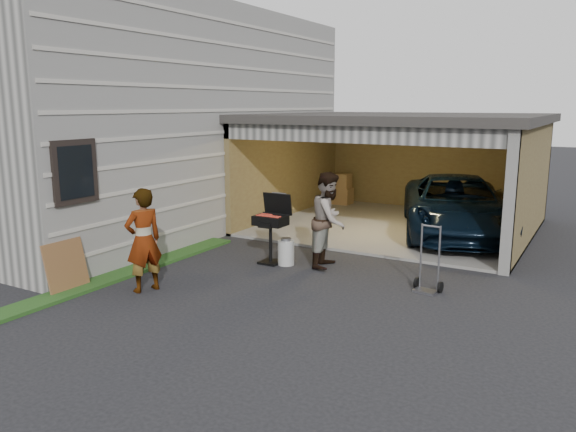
% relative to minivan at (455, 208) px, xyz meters
% --- Properties ---
extents(ground, '(80.00, 80.00, 0.00)m').
position_rel_minivan_xyz_m(ground, '(-2.31, -6.20, -0.70)').
color(ground, black).
rests_on(ground, ground).
extents(house, '(7.00, 11.00, 5.50)m').
position_rel_minivan_xyz_m(house, '(-8.31, -2.20, 2.05)').
color(house, '#474744').
rests_on(house, ground).
extents(groundcover_strip, '(0.50, 8.00, 0.06)m').
position_rel_minivan_xyz_m(groundcover_strip, '(-4.56, -7.20, -0.67)').
color(groundcover_strip, '#193814').
rests_on(groundcover_strip, ground).
extents(garage, '(6.80, 6.30, 2.90)m').
position_rel_minivan_xyz_m(garage, '(-1.55, 0.59, 1.17)').
color(garage, '#605E59').
rests_on(garage, ground).
extents(minivan, '(3.85, 5.51, 1.40)m').
position_rel_minivan_xyz_m(minivan, '(0.00, 0.00, 0.00)').
color(minivan, black).
rests_on(minivan, ground).
extents(woman, '(0.62, 0.75, 1.77)m').
position_rel_minivan_xyz_m(woman, '(-3.57, -6.70, 0.19)').
color(woman, silver).
rests_on(woman, ground).
extents(man, '(0.83, 1.00, 1.87)m').
position_rel_minivan_xyz_m(man, '(-1.51, -3.80, 0.23)').
color(man, '#472C1B').
rests_on(man, ground).
extents(bbq_grill, '(0.62, 0.55, 1.39)m').
position_rel_minivan_xyz_m(bbq_grill, '(-2.61, -4.17, 0.13)').
color(bbq_grill, black).
rests_on(bbq_grill, ground).
extents(propane_tank, '(0.35, 0.35, 0.49)m').
position_rel_minivan_xyz_m(propane_tank, '(-2.29, -4.13, -0.45)').
color(propane_tank, '#B2B2AE').
rests_on(propane_tank, ground).
extents(plywood_panel, '(0.22, 0.79, 0.87)m').
position_rel_minivan_xyz_m(plywood_panel, '(-4.71, -7.39, -0.26)').
color(plywood_panel, brown).
rests_on(plywood_panel, ground).
extents(hand_truck, '(0.49, 0.39, 1.15)m').
position_rel_minivan_xyz_m(hand_truck, '(0.61, -4.33, -0.48)').
color(hand_truck, slate).
rests_on(hand_truck, ground).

